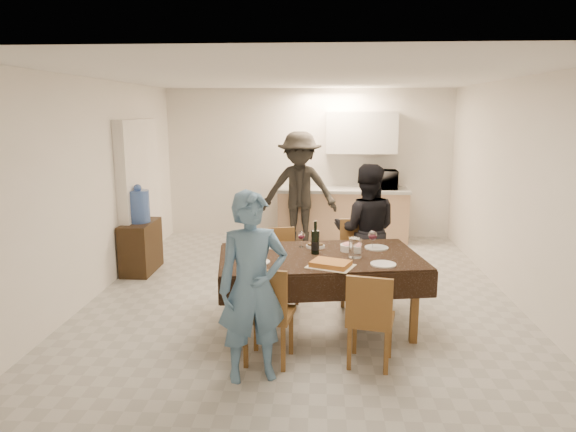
# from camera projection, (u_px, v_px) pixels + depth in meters

# --- Properties ---
(floor) EXTENTS (5.00, 6.00, 0.02)m
(floor) POSITION_uv_depth(u_px,v_px,m) (302.00, 292.00, 6.39)
(floor) COLOR #B3B3AE
(floor) RESTS_ON ground
(ceiling) EXTENTS (5.00, 6.00, 0.02)m
(ceiling) POSITION_uv_depth(u_px,v_px,m) (303.00, 77.00, 5.86)
(ceiling) COLOR white
(ceiling) RESTS_ON wall_back
(wall_back) EXTENTS (5.00, 0.02, 2.60)m
(wall_back) POSITION_uv_depth(u_px,v_px,m) (308.00, 164.00, 9.06)
(wall_back) COLOR white
(wall_back) RESTS_ON floor
(wall_front) EXTENTS (5.00, 0.02, 2.60)m
(wall_front) POSITION_uv_depth(u_px,v_px,m) (286.00, 261.00, 3.19)
(wall_front) COLOR white
(wall_front) RESTS_ON floor
(wall_left) EXTENTS (0.02, 6.00, 2.60)m
(wall_left) POSITION_uv_depth(u_px,v_px,m) (99.00, 187.00, 6.28)
(wall_left) COLOR white
(wall_left) RESTS_ON floor
(wall_right) EXTENTS (0.02, 6.00, 2.60)m
(wall_right) POSITION_uv_depth(u_px,v_px,m) (517.00, 191.00, 5.97)
(wall_right) COLOR white
(wall_right) RESTS_ON floor
(stub_partition) EXTENTS (0.15, 1.40, 2.10)m
(stub_partition) POSITION_uv_depth(u_px,v_px,m) (140.00, 192.00, 7.50)
(stub_partition) COLOR white
(stub_partition) RESTS_ON floor
(kitchen_base_cabinet) EXTENTS (2.20, 0.60, 0.86)m
(kitchen_base_cabinet) POSITION_uv_depth(u_px,v_px,m) (342.00, 216.00, 8.88)
(kitchen_base_cabinet) COLOR tan
(kitchen_base_cabinet) RESTS_ON floor
(kitchen_worktop) EXTENTS (2.24, 0.64, 0.05)m
(kitchen_worktop) POSITION_uv_depth(u_px,v_px,m) (343.00, 190.00, 8.79)
(kitchen_worktop) COLOR #B0B0AB
(kitchen_worktop) RESTS_ON kitchen_base_cabinet
(upper_cabinet) EXTENTS (1.20, 0.34, 0.70)m
(upper_cabinet) POSITION_uv_depth(u_px,v_px,m) (361.00, 133.00, 8.72)
(upper_cabinet) COLOR white
(upper_cabinet) RESTS_ON wall_back
(dining_table) EXTENTS (2.16, 1.48, 0.78)m
(dining_table) POSITION_uv_depth(u_px,v_px,m) (320.00, 259.00, 5.20)
(dining_table) COLOR black
(dining_table) RESTS_ON floor
(chair_near_left) EXTENTS (0.47, 0.47, 0.49)m
(chair_near_left) POSITION_uv_depth(u_px,v_px,m) (268.00, 306.00, 4.45)
(chair_near_left) COLOR brown
(chair_near_left) RESTS_ON floor
(chair_near_right) EXTENTS (0.47, 0.47, 0.47)m
(chair_near_right) POSITION_uv_depth(u_px,v_px,m) (372.00, 311.00, 4.41)
(chair_near_right) COLOR brown
(chair_near_right) RESTS_ON floor
(chair_far_left) EXTENTS (0.47, 0.48, 0.46)m
(chair_far_left) POSITION_uv_depth(u_px,v_px,m) (281.00, 260.00, 5.93)
(chair_far_left) COLOR brown
(chair_far_left) RESTS_ON floor
(chair_far_right) EXTENTS (0.45, 0.45, 0.52)m
(chair_far_right) POSITION_uv_depth(u_px,v_px,m) (359.00, 256.00, 5.85)
(chair_far_right) COLOR brown
(chair_far_right) RESTS_ON floor
(console) EXTENTS (0.38, 0.76, 0.71)m
(console) POSITION_uv_depth(u_px,v_px,m) (141.00, 247.00, 7.16)
(console) COLOR #302110
(console) RESTS_ON floor
(water_jug) EXTENTS (0.30, 0.30, 0.44)m
(water_jug) POSITION_uv_depth(u_px,v_px,m) (139.00, 206.00, 7.04)
(water_jug) COLOR #486FC9
(water_jug) RESTS_ON console
(wine_bottle) EXTENTS (0.09, 0.09, 0.34)m
(wine_bottle) POSITION_uv_depth(u_px,v_px,m) (315.00, 238.00, 5.21)
(wine_bottle) COLOR black
(wine_bottle) RESTS_ON dining_table
(water_pitcher) EXTENTS (0.13, 0.13, 0.20)m
(water_pitcher) POSITION_uv_depth(u_px,v_px,m) (355.00, 248.00, 5.11)
(water_pitcher) COLOR white
(water_pitcher) RESTS_ON dining_table
(savoury_tart) EXTENTS (0.50, 0.44, 0.05)m
(savoury_tart) POSITION_uv_depth(u_px,v_px,m) (331.00, 264.00, 4.81)
(savoury_tart) COLOR #B67635
(savoury_tart) RESTS_ON dining_table
(salad_bowl) EXTENTS (0.18, 0.18, 0.07)m
(salad_bowl) POSITION_uv_depth(u_px,v_px,m) (349.00, 248.00, 5.35)
(salad_bowl) COLOR white
(salad_bowl) RESTS_ON dining_table
(mushroom_dish) EXTENTS (0.18, 0.18, 0.03)m
(mushroom_dish) POSITION_uv_depth(u_px,v_px,m) (315.00, 246.00, 5.47)
(mushroom_dish) COLOR white
(mushroom_dish) RESTS_ON dining_table
(wine_glass_a) EXTENTS (0.08, 0.08, 0.18)m
(wine_glass_a) POSITION_uv_depth(u_px,v_px,m) (263.00, 253.00, 4.97)
(wine_glass_a) COLOR white
(wine_glass_a) RESTS_ON dining_table
(wine_glass_b) EXTENTS (0.09, 0.09, 0.21)m
(wine_glass_b) POSITION_uv_depth(u_px,v_px,m) (373.00, 240.00, 5.39)
(wine_glass_b) COLOR white
(wine_glass_b) RESTS_ON dining_table
(wine_glass_c) EXTENTS (0.08, 0.08, 0.17)m
(wine_glass_c) POSITION_uv_depth(u_px,v_px,m) (301.00, 239.00, 5.48)
(wine_glass_c) COLOR white
(wine_glass_c) RESTS_ON dining_table
(plate_near_left) EXTENTS (0.24, 0.24, 0.01)m
(plate_near_left) POSITION_uv_depth(u_px,v_px,m) (258.00, 262.00, 4.94)
(plate_near_left) COLOR white
(plate_near_left) RESTS_ON dining_table
(plate_near_right) EXTENTS (0.24, 0.24, 0.01)m
(plate_near_right) POSITION_uv_depth(u_px,v_px,m) (383.00, 264.00, 4.87)
(plate_near_right) COLOR white
(plate_near_right) RESTS_ON dining_table
(plate_far_left) EXTENTS (0.28, 0.28, 0.02)m
(plate_far_left) POSITION_uv_depth(u_px,v_px,m) (264.00, 246.00, 5.52)
(plate_far_left) COLOR white
(plate_far_left) RESTS_ON dining_table
(plate_far_right) EXTENTS (0.25, 0.25, 0.01)m
(plate_far_right) POSITION_uv_depth(u_px,v_px,m) (376.00, 248.00, 5.45)
(plate_far_right) COLOR white
(plate_far_right) RESTS_ON dining_table
(microwave) EXTENTS (0.58, 0.39, 0.32)m
(microwave) POSITION_uv_depth(u_px,v_px,m) (380.00, 179.00, 8.72)
(microwave) COLOR white
(microwave) RESTS_ON kitchen_worktop
(person_near) EXTENTS (0.67, 0.54, 1.60)m
(person_near) POSITION_uv_depth(u_px,v_px,m) (253.00, 287.00, 4.20)
(person_near) COLOR #527A9F
(person_near) RESTS_ON floor
(person_far) EXTENTS (0.83, 0.67, 1.61)m
(person_far) POSITION_uv_depth(u_px,v_px,m) (366.00, 230.00, 6.19)
(person_far) COLOR black
(person_far) RESTS_ON floor
(person_kitchen) EXTENTS (1.22, 0.70, 1.89)m
(person_kitchen) POSITION_uv_depth(u_px,v_px,m) (299.00, 190.00, 8.38)
(person_kitchen) COLOR black
(person_kitchen) RESTS_ON floor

